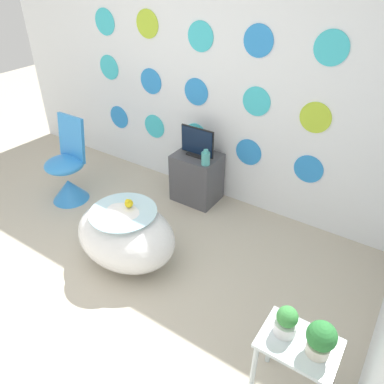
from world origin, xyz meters
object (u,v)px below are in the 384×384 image
object	(u,v)px
vase	(206,158)
chair	(68,176)
bathtub	(126,235)
tv	(197,143)
potted_plant_right	(321,339)
potted_plant_left	(286,321)

from	to	relation	value
vase	chair	bearing A→B (deg)	-153.93
bathtub	vase	bearing A→B (deg)	81.29
tv	vase	world-z (taller)	tv
potted_plant_right	bathtub	bearing A→B (deg)	168.10
bathtub	vase	xyz separation A→B (m)	(0.15, 1.01, 0.33)
vase	potted_plant_right	world-z (taller)	potted_plant_right
potted_plant_left	potted_plant_right	xyz separation A→B (m)	(0.19, -0.02, 0.03)
vase	potted_plant_left	world-z (taller)	potted_plant_left
chair	potted_plant_right	distance (m)	2.96
chair	potted_plant_left	xyz separation A→B (m)	(2.66, -0.71, 0.31)
potted_plant_left	potted_plant_right	size ratio (longest dim) A/B	0.86
potted_plant_right	vase	bearing A→B (deg)	138.48
vase	tv	bearing A→B (deg)	146.16
vase	potted_plant_left	xyz separation A→B (m)	(1.35, -1.35, -0.00)
tv	potted_plant_left	world-z (taller)	tv
tv	potted_plant_right	distance (m)	2.27
potted_plant_left	chair	bearing A→B (deg)	165.08
tv	vase	size ratio (longest dim) A/B	2.35
bathtub	chair	size ratio (longest dim) A/B	1.00
bathtub	vase	size ratio (longest dim) A/B	5.71
chair	potted_plant_left	distance (m)	2.77
vase	potted_plant_right	bearing A→B (deg)	-41.52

